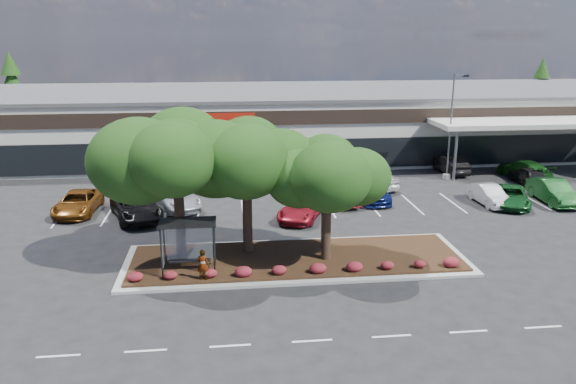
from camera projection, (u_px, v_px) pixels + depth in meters
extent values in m
plane|color=black|center=(350.00, 293.00, 26.07)|extent=(160.00, 160.00, 0.00)
cube|color=beige|center=(279.00, 121.00, 57.80)|extent=(80.00, 20.00, 6.00)
cube|color=#4D4D4F|center=(279.00, 91.00, 56.96)|extent=(80.40, 20.40, 0.30)
cube|color=black|center=(290.00, 118.00, 47.69)|extent=(80.00, 0.25, 1.20)
cube|color=black|center=(290.00, 154.00, 48.56)|extent=(60.00, 0.18, 2.60)
cube|color=#A0190B|center=(219.00, 119.00, 46.98)|extent=(6.00, 0.12, 1.00)
cube|color=beige|center=(527.00, 123.00, 47.62)|extent=(16.00, 5.00, 0.40)
cylinder|color=slate|center=(455.00, 156.00, 45.57)|extent=(0.24, 0.24, 4.20)
cube|color=#A5A5A0|center=(296.00, 260.00, 29.66)|extent=(18.00, 6.00, 0.15)
cube|color=#3F2715|center=(296.00, 258.00, 29.63)|extent=(17.20, 5.20, 0.12)
cube|color=silver|center=(58.00, 356.00, 20.94)|extent=(1.60, 0.12, 0.01)
cube|color=silver|center=(146.00, 351.00, 21.29)|extent=(1.60, 0.12, 0.01)
cube|color=silver|center=(230.00, 346.00, 21.63)|extent=(1.60, 0.12, 0.01)
cube|color=silver|center=(312.00, 341.00, 21.98)|extent=(1.60, 0.12, 0.01)
cube|color=silver|center=(392.00, 336.00, 22.33)|extent=(1.60, 0.12, 0.01)
cube|color=silver|center=(468.00, 331.00, 22.67)|extent=(1.60, 0.12, 0.01)
cube|color=silver|center=(543.00, 327.00, 23.02)|extent=(1.60, 0.12, 0.01)
cube|color=silver|center=(62.00, 216.00, 37.20)|extent=(0.12, 5.00, 0.01)
cube|color=silver|center=(108.00, 214.00, 37.53)|extent=(0.12, 5.00, 0.01)
cube|color=silver|center=(154.00, 213.00, 37.85)|extent=(0.12, 5.00, 0.01)
cube|color=silver|center=(199.00, 211.00, 38.17)|extent=(0.12, 5.00, 0.01)
cube|color=silver|center=(243.00, 210.00, 38.50)|extent=(0.12, 5.00, 0.01)
cube|color=silver|center=(286.00, 208.00, 38.82)|extent=(0.12, 5.00, 0.01)
cube|color=silver|center=(329.00, 207.00, 39.15)|extent=(0.12, 5.00, 0.01)
cube|color=silver|center=(371.00, 205.00, 39.47)|extent=(0.12, 5.00, 0.01)
cube|color=silver|center=(412.00, 204.00, 39.80)|extent=(0.12, 5.00, 0.01)
cube|color=silver|center=(453.00, 203.00, 40.12)|extent=(0.12, 5.00, 0.01)
cube|color=silver|center=(493.00, 201.00, 40.45)|extent=(0.12, 5.00, 0.01)
cube|color=silver|center=(532.00, 200.00, 40.77)|extent=(0.12, 5.00, 0.01)
cylinder|color=black|center=(164.00, 244.00, 28.02)|extent=(0.08, 0.08, 2.50)
cylinder|color=black|center=(214.00, 242.00, 28.29)|extent=(0.08, 0.08, 2.50)
cylinder|color=black|center=(161.00, 253.00, 26.77)|extent=(0.08, 0.08, 2.50)
cylinder|color=black|center=(214.00, 251.00, 27.04)|extent=(0.08, 0.08, 2.50)
cube|color=black|center=(187.00, 223.00, 27.18)|extent=(2.75, 1.55, 0.10)
cube|color=silver|center=(189.00, 240.00, 28.12)|extent=(2.30, 0.03, 2.00)
cube|color=black|center=(190.00, 261.00, 27.98)|extent=(2.00, 0.35, 0.06)
cone|color=#143A10|center=(14.00, 93.00, 65.49)|extent=(4.40, 4.40, 10.00)
cone|color=#143A10|center=(540.00, 93.00, 70.64)|extent=(3.96, 3.96, 9.00)
imported|color=#594C47|center=(203.00, 265.00, 26.68)|extent=(0.60, 0.43, 1.53)
cube|color=#A5A5A0|center=(447.00, 177.00, 46.71)|extent=(0.50, 0.50, 0.40)
cylinder|color=slate|center=(451.00, 125.00, 45.54)|extent=(0.14, 0.14, 8.26)
cube|color=slate|center=(459.00, 75.00, 44.61)|extent=(0.93, 0.40, 0.14)
cube|color=black|center=(465.00, 76.00, 44.78)|extent=(0.50, 0.39, 0.18)
imported|color=#67370E|center=(78.00, 203.00, 37.61)|extent=(2.65, 5.35, 1.46)
imported|color=black|center=(136.00, 206.00, 36.52)|extent=(4.38, 6.32, 1.60)
imported|color=#A2A5AE|center=(176.00, 198.00, 38.73)|extent=(4.32, 5.86, 1.48)
imported|color=maroon|center=(302.00, 208.00, 36.52)|extent=(4.04, 5.39, 1.36)
imported|color=maroon|center=(338.00, 192.00, 39.98)|extent=(2.50, 5.03, 1.59)
imported|color=#101953|center=(368.00, 190.00, 40.62)|extent=(2.71, 5.40, 1.51)
imported|color=beige|center=(489.00, 195.00, 39.58)|extent=(1.68, 4.28, 1.39)
imported|color=#165320|center=(511.00, 196.00, 39.32)|extent=(3.81, 5.33, 1.35)
imported|color=#15481A|center=(553.00, 191.00, 39.96)|extent=(2.04, 5.10, 1.65)
imported|color=#144319|center=(178.00, 175.00, 44.44)|extent=(3.05, 5.36, 1.72)
imported|color=maroon|center=(229.00, 174.00, 44.99)|extent=(2.98, 5.12, 1.64)
imported|color=#75380C|center=(241.00, 171.00, 45.89)|extent=(3.65, 5.25, 1.64)
imported|color=#A4A9B0|center=(308.00, 175.00, 44.97)|extent=(2.95, 4.95, 1.54)
imported|color=navy|center=(341.00, 181.00, 43.30)|extent=(3.80, 5.37, 1.44)
imported|color=silver|center=(372.00, 178.00, 43.79)|extent=(3.72, 5.19, 1.64)
imported|color=black|center=(450.00, 164.00, 48.57)|extent=(1.86, 4.84, 1.57)
imported|color=black|center=(529.00, 175.00, 44.93)|extent=(1.84, 4.32, 1.46)
imported|color=#134614|center=(524.00, 170.00, 46.63)|extent=(2.93, 5.67, 1.57)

